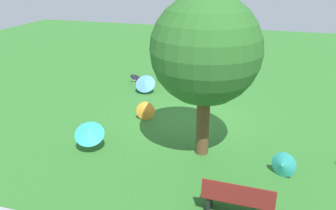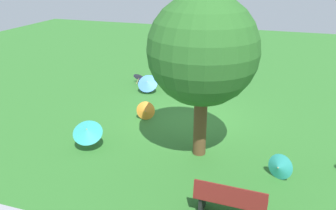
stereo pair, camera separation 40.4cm
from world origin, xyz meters
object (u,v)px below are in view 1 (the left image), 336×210
(parasol_teal_1, at_px, (283,165))
(parasol_blue_0, at_px, (145,83))
(shade_tree, at_px, (206,51))
(parasol_orange_0, at_px, (145,111))
(parasol_orange_1, at_px, (167,73))
(parasol_red_0, at_px, (197,79))
(park_bench, at_px, (238,199))
(parasol_teal_0, at_px, (89,132))
(parasol_purple_0, at_px, (198,83))
(parasol_purple_1, at_px, (136,77))

(parasol_teal_1, bearing_deg, parasol_blue_0, -41.58)
(shade_tree, distance_m, parasol_orange_0, 4.10)
(shade_tree, xyz_separation_m, parasol_orange_1, (2.95, -6.23, -2.69))
(shade_tree, height_order, parasol_red_0, shade_tree)
(parasol_blue_0, bearing_deg, park_bench, 124.00)
(park_bench, bearing_deg, parasol_teal_0, -21.19)
(park_bench, relative_size, parasol_orange_0, 2.24)
(parasol_red_0, height_order, parasol_teal_1, parasol_red_0)
(parasol_red_0, xyz_separation_m, parasol_blue_0, (1.99, 1.54, 0.09))
(parasol_purple_0, height_order, parasol_blue_0, parasol_purple_0)
(parasol_purple_0, height_order, parasol_red_0, parasol_purple_0)
(park_bench, distance_m, parasol_purple_0, 7.82)
(parasol_purple_0, bearing_deg, park_bench, 108.54)
(parasol_purple_0, height_order, parasol_teal_1, parasol_purple_0)
(parasol_purple_0, distance_m, parasol_orange_0, 3.32)
(parasol_blue_0, xyz_separation_m, parasol_teal_0, (-0.12, 5.26, 0.14))
(parasol_purple_0, bearing_deg, parasol_purple_1, -15.58)
(parasol_purple_0, xyz_separation_m, parasol_red_0, (0.28, -1.18, -0.20))
(parasol_blue_0, relative_size, parasol_teal_1, 1.29)
(parasol_teal_1, bearing_deg, parasol_orange_1, -52.61)
(park_bench, relative_size, parasol_teal_1, 2.20)
(park_bench, height_order, parasol_purple_0, park_bench)
(shade_tree, bearing_deg, parasol_orange_0, -35.68)
(park_bench, height_order, parasol_teal_0, parasol_teal_0)
(shade_tree, relative_size, parasol_teal_0, 4.05)
(parasol_purple_0, xyz_separation_m, parasol_orange_1, (1.79, -1.43, -0.14))
(parasol_purple_1, xyz_separation_m, parasol_teal_0, (-1.04, 6.51, 0.31))
(parasol_purple_0, relative_size, parasol_teal_1, 1.67)
(park_bench, distance_m, parasol_teal_1, 2.20)
(parasol_purple_0, distance_m, parasol_teal_1, 6.47)
(parasol_purple_0, height_order, parasol_purple_1, parasol_purple_0)
(parasol_purple_1, bearing_deg, parasol_teal_0, 99.11)
(park_bench, relative_size, parasol_purple_1, 2.72)
(parasol_purple_1, bearing_deg, parasol_red_0, -174.25)
(park_bench, bearing_deg, parasol_purple_1, -55.64)
(parasol_purple_0, bearing_deg, parasol_red_0, -76.69)
(parasol_red_0, height_order, parasol_blue_0, parasol_blue_0)
(parasol_orange_0, height_order, parasol_blue_0, parasol_blue_0)
(parasol_orange_0, bearing_deg, shade_tree, 144.32)
(shade_tree, xyz_separation_m, parasol_teal_1, (-2.31, 0.65, -2.78))
(shade_tree, height_order, parasol_orange_1, shade_tree)
(parasol_orange_0, xyz_separation_m, parasol_orange_1, (0.51, -4.48, 0.10))
(parasol_orange_0, relative_size, parasol_blue_0, 0.76)
(parasol_purple_0, distance_m, parasol_red_0, 1.23)
(parasol_red_0, height_order, parasol_purple_1, parasol_red_0)
(parasol_orange_0, relative_size, parasol_orange_1, 0.75)
(parasol_blue_0, xyz_separation_m, parasol_orange_1, (-0.48, -1.79, -0.03))
(park_bench, relative_size, parasol_purple_0, 1.32)
(parasol_blue_0, xyz_separation_m, parasol_teal_1, (-5.74, 5.09, -0.12))
(parasol_orange_1, bearing_deg, parasol_blue_0, 74.97)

